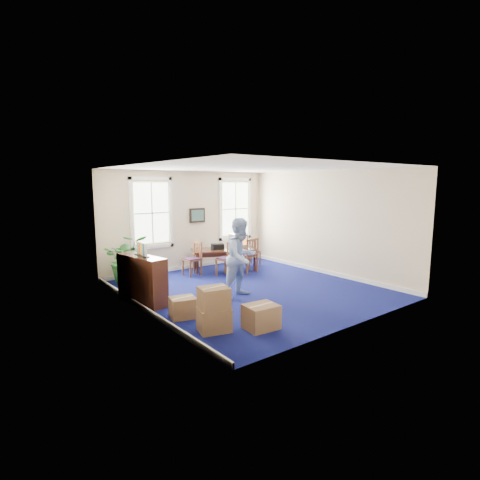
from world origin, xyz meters
TOP-DOWN VIEW (x-y plane):
  - floor at (0.00, 0.00)m, footprint 6.50×6.50m
  - ceiling at (0.00, 0.00)m, footprint 6.50×6.50m
  - wall_back at (0.00, 3.25)m, footprint 6.50×0.00m
  - wall_front at (0.00, -3.25)m, footprint 6.50×0.00m
  - wall_left at (-3.00, 0.00)m, footprint 0.00×6.50m
  - wall_right at (3.00, 0.00)m, footprint 0.00×6.50m
  - baseboard_back at (0.00, 3.22)m, footprint 6.00×0.04m
  - baseboard_left at (-2.97, 0.00)m, footprint 0.04×6.50m
  - baseboard_right at (2.97, 0.00)m, footprint 0.04×6.50m
  - window_left at (-1.30, 3.23)m, footprint 1.40×0.12m
  - window_right at (1.90, 3.23)m, footprint 1.40×0.12m
  - wall_picture at (0.30, 3.20)m, footprint 0.58×0.06m
  - conference_table at (0.74, 2.28)m, footprint 2.25×1.68m
  - crt_tv at (1.35, 2.33)m, footprint 0.56×0.59m
  - game_console at (1.63, 2.28)m, footprint 0.18×0.21m
  - equipment_bag at (0.51, 2.33)m, footprint 0.43×0.33m
  - chair_near_left at (0.32, 1.58)m, footprint 0.60×0.60m
  - chair_near_right at (1.16, 1.58)m, footprint 0.52×0.52m
  - chair_end_left at (-0.47, 2.28)m, footprint 0.49×0.49m
  - chair_end_right at (1.95, 2.28)m, footprint 0.53×0.53m
  - man at (-0.56, -0.32)m, footprint 1.07×0.90m
  - credenza at (-2.75, 0.67)m, footprint 0.69×1.52m
  - brochure_rack at (-2.73, 0.67)m, footprint 0.33×0.76m
  - potted_plant at (-2.33, 2.66)m, footprint 1.52×1.42m
  - cardboard_boxes at (-2.13, -1.68)m, footprint 1.84×1.84m

SIDE VIEW (x-z plane):
  - floor at x=0.00m, z-range 0.00..0.00m
  - baseboard_back at x=0.00m, z-range 0.00..0.12m
  - baseboard_left at x=-2.97m, z-range 0.00..0.12m
  - baseboard_right at x=2.97m, z-range 0.00..0.12m
  - conference_table at x=0.74m, z-range 0.00..0.70m
  - cardboard_boxes at x=-2.13m, z-range 0.00..0.90m
  - chair_end_right at x=1.95m, z-range 0.00..0.93m
  - chair_end_left at x=-0.47m, z-range 0.00..1.03m
  - chair_near_left at x=0.32m, z-range 0.00..1.10m
  - chair_near_right at x=1.16m, z-range 0.00..1.11m
  - credenza at x=-2.75m, z-range 0.00..1.16m
  - potted_plant at x=-2.33m, z-range 0.00..1.39m
  - game_console at x=1.63m, z-range 0.70..0.75m
  - equipment_bag at x=0.51m, z-range 0.70..0.89m
  - crt_tv at x=1.35m, z-range 0.70..1.14m
  - man at x=-0.56m, z-range 0.00..1.97m
  - brochure_rack at x=-2.73m, z-range 1.16..1.49m
  - wall_back at x=0.00m, z-range -1.65..4.85m
  - wall_front at x=0.00m, z-range -1.65..4.85m
  - wall_left at x=-3.00m, z-range -1.65..4.85m
  - wall_right at x=3.00m, z-range -1.65..4.85m
  - wall_picture at x=0.30m, z-range 1.51..1.99m
  - window_left at x=-1.30m, z-range 0.80..3.00m
  - window_right at x=1.90m, z-range 0.80..3.00m
  - ceiling at x=0.00m, z-range 3.20..3.20m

